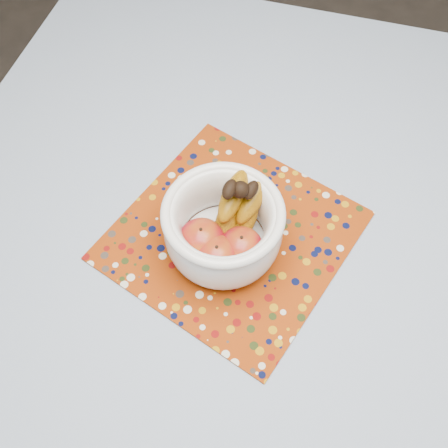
# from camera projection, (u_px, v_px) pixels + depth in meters

# --- Properties ---
(table) EXTENTS (1.20, 1.20, 0.75)m
(table) POSITION_uv_depth(u_px,v_px,m) (271.00, 267.00, 1.00)
(table) COLOR brown
(table) RESTS_ON ground
(tablecloth) EXTENTS (1.32, 1.32, 0.01)m
(tablecloth) POSITION_uv_depth(u_px,v_px,m) (274.00, 246.00, 0.93)
(tablecloth) COLOR slate
(tablecloth) RESTS_ON table
(placemat) EXTENTS (0.48, 0.48, 0.00)m
(placemat) POSITION_uv_depth(u_px,v_px,m) (232.00, 235.00, 0.93)
(placemat) COLOR #842D07
(placemat) RESTS_ON tablecloth
(fruit_bowl) EXTENTS (0.20, 0.20, 0.16)m
(fruit_bowl) POSITION_uv_depth(u_px,v_px,m) (227.00, 226.00, 0.86)
(fruit_bowl) COLOR white
(fruit_bowl) RESTS_ON placemat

